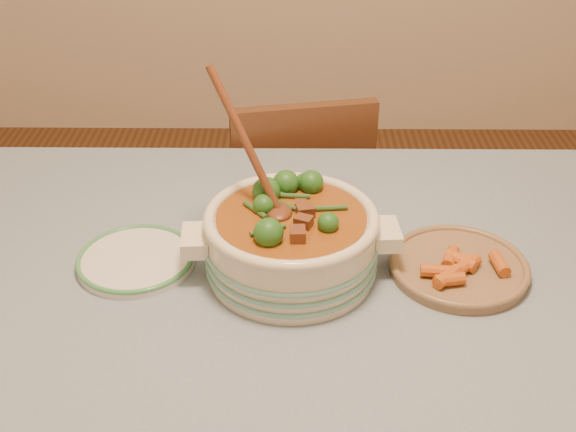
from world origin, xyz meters
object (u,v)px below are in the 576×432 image
at_px(dining_table, 242,314).
at_px(chair_far, 296,205).
at_px(condiment_bowl, 302,196).
at_px(fried_plate, 459,265).
at_px(white_plate, 136,259).
at_px(stew_casserole, 291,237).

distance_m(dining_table, chair_far, 0.76).
xyz_separation_m(condiment_bowl, fried_plate, (0.30, -0.24, -0.01)).
relative_size(white_plate, condiment_bowl, 2.14).
distance_m(stew_casserole, chair_far, 0.79).
relative_size(stew_casserole, chair_far, 0.49).
xyz_separation_m(dining_table, condiment_bowl, (0.12, 0.26, 0.12)).
height_order(white_plate, chair_far, chair_far).
height_order(stew_casserole, condiment_bowl, stew_casserole).
bearing_deg(white_plate, chair_far, 65.24).
bearing_deg(white_plate, stew_casserole, -4.39).
distance_m(dining_table, fried_plate, 0.43).
height_order(white_plate, condiment_bowl, condiment_bowl).
relative_size(fried_plate, chair_far, 0.35).
xyz_separation_m(dining_table, white_plate, (-0.21, 0.04, 0.10)).
bearing_deg(stew_casserole, fried_plate, 0.40).
bearing_deg(chair_far, dining_table, 70.30).
bearing_deg(dining_table, stew_casserole, 10.63).
bearing_deg(white_plate, condiment_bowl, 33.60).
bearing_deg(chair_far, stew_casserole, 77.80).
height_order(fried_plate, chair_far, chair_far).
relative_size(dining_table, condiment_bowl, 14.13).
bearing_deg(dining_table, fried_plate, 2.77).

